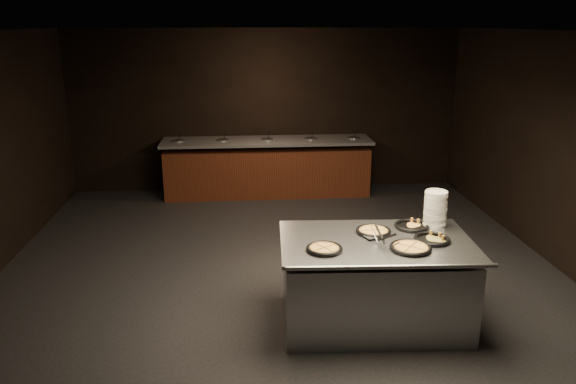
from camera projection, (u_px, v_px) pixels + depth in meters
name	position (u px, v px, depth m)	size (l,w,h in m)	color
room	(282.00, 164.00, 6.36)	(7.02, 8.02, 2.92)	black
salad_bar	(267.00, 171.00, 10.05)	(3.70, 0.83, 1.18)	#5A2C15
serving_counter	(374.00, 284.00, 5.72)	(1.97, 1.32, 0.92)	silver
plate_stack	(435.00, 209.00, 5.92)	(0.24, 0.24, 0.38)	silver
pan_veggie_whole	(324.00, 249.00, 5.32)	(0.35, 0.35, 0.04)	black
pan_cheese_whole	(373.00, 231.00, 5.77)	(0.36, 0.36, 0.04)	black
pan_cheese_slices_a	(412.00, 226.00, 5.92)	(0.36, 0.36, 0.04)	black
pan_cheese_slices_b	(411.00, 248.00, 5.35)	(0.40, 0.40, 0.04)	black
pan_veggie_slices	(432.00, 239.00, 5.56)	(0.36, 0.36, 0.04)	black
server_left	(377.00, 235.00, 5.49)	(0.16, 0.34, 0.17)	silver
server_right	(391.00, 241.00, 5.34)	(0.28, 0.28, 0.18)	silver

